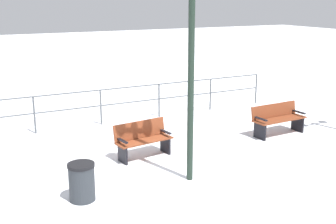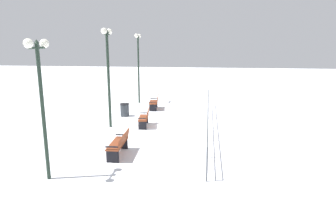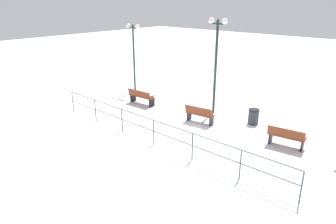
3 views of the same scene
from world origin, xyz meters
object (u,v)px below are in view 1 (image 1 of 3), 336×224
at_px(bench_second, 143,139).
at_px(bench_third, 278,119).
at_px(trash_bin, 82,182).
at_px(lamppost_middle, 192,25).

xyz_separation_m(bench_second, bench_third, (0.10, 4.22, 0.01)).
height_order(bench_second, trash_bin, bench_second).
distance_m(bench_second, bench_third, 4.22).
xyz_separation_m(bench_third, lamppost_middle, (1.63, -3.88, 2.85)).
bearing_deg(trash_bin, bench_second, 128.78).
distance_m(bench_second, lamppost_middle, 3.36).
bearing_deg(bench_second, trash_bin, -58.71).
height_order(bench_second, lamppost_middle, lamppost_middle).
relative_size(bench_second, bench_third, 0.88).
height_order(bench_second, bench_third, bench_second).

